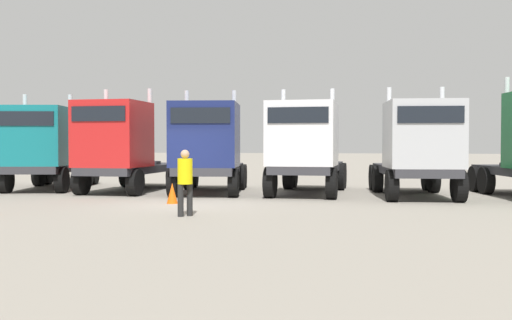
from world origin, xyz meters
The scene contains 8 objects.
ground centered at (0.00, 0.00, 0.00)m, with size 200.00×200.00×0.00m, color gray.
semi_truck_teal centered at (-7.34, 3.80, 1.78)m, with size 3.82×6.41×4.03m.
semi_truck_red centered at (-3.73, 3.53, 1.84)m, with size 2.56×6.45×4.16m.
semi_truck_navy centered at (-0.19, 3.54, 1.85)m, with size 3.39×6.07×4.06m.
semi_truck_white centered at (3.53, 3.92, 1.81)m, with size 2.64×6.46×4.05m.
semi_truck_silver centered at (7.59, 3.50, 1.79)m, with size 3.24×6.31×4.01m.
visitor_in_hivis centered at (1.10, -2.84, 1.04)m, with size 0.56×0.56×1.79m.
traffic_cone_near centered at (-0.37, 0.15, 0.33)m, with size 0.36×0.36×0.67m, color #F2590C.
Camera 1 is at (6.04, -17.22, 1.94)m, focal length 39.62 mm.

